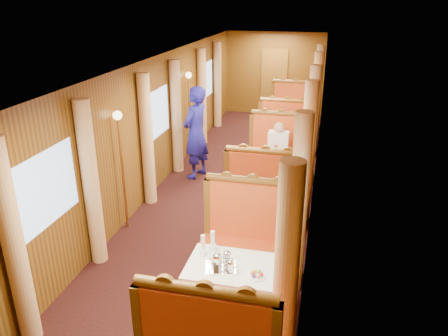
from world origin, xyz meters
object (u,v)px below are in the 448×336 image
(banquette_near_aft, at_px, (249,244))
(rose_vase_far, at_px, (290,104))
(banquette_mid_aft, at_px, (279,156))
(rose_vase_mid, at_px, (276,149))
(tea_tray, at_px, (220,267))
(fruit_plate, at_px, (257,275))
(table_near, at_px, (233,293))
(banquette_far_aft, at_px, (293,114))
(banquette_mid_fwd, at_px, (265,197))
(teapot_right, at_px, (231,267))
(banquette_far_fwd, at_px, (286,135))
(teapot_back, at_px, (227,259))
(table_far, at_px, (290,125))
(passenger, at_px, (278,146))
(table_mid, at_px, (273,177))
(teapot_left, at_px, (217,262))
(steward, at_px, (196,133))

(banquette_near_aft, bearing_deg, rose_vase_far, 90.12)
(banquette_mid_aft, bearing_deg, rose_vase_mid, -88.19)
(tea_tray, height_order, fruit_plate, fruit_plate)
(fruit_plate, bearing_deg, banquette_near_aft, 103.71)
(table_near, height_order, banquette_far_aft, banquette_far_aft)
(banquette_mid_fwd, bearing_deg, teapot_right, -90.18)
(table_near, relative_size, rose_vase_mid, 2.92)
(banquette_far_fwd, distance_m, teapot_back, 5.98)
(tea_tray, distance_m, rose_vase_mid, 3.61)
(teapot_right, height_order, fruit_plate, teapot_right)
(fruit_plate, xyz_separation_m, rose_vase_mid, (-0.25, 3.66, 0.16))
(tea_tray, bearing_deg, table_far, 88.90)
(table_near, distance_m, banquette_mid_fwd, 2.49)
(banquette_far_aft, height_order, teapot_right, banquette_far_aft)
(banquette_far_aft, relative_size, rose_vase_far, 3.72)
(table_near, bearing_deg, teapot_right, -93.67)
(banquette_mid_aft, bearing_deg, table_near, -90.00)
(table_near, height_order, passenger, passenger)
(banquette_far_aft, distance_m, teapot_back, 8.00)
(table_mid, bearing_deg, banquette_mid_aft, 90.00)
(banquette_far_fwd, bearing_deg, rose_vase_mid, -89.27)
(banquette_mid_aft, xyz_separation_m, tea_tray, (-0.14, -4.59, 0.33))
(banquette_mid_fwd, height_order, fruit_plate, banquette_mid_fwd)
(banquette_near_aft, relative_size, teapot_right, 8.98)
(banquette_mid_fwd, xyz_separation_m, banquette_far_aft, (0.00, 5.53, 0.00))
(teapot_back, bearing_deg, rose_vase_mid, 109.43)
(teapot_left, bearing_deg, table_far, 77.38)
(table_near, height_order, tea_tray, tea_tray)
(table_near, xyz_separation_m, rose_vase_far, (-0.01, 7.00, 0.55))
(table_near, relative_size, fruit_plate, 5.23)
(steward, bearing_deg, banquette_far_aft, 174.57)
(teapot_back, distance_m, steward, 4.33)
(banquette_mid_fwd, xyz_separation_m, table_far, (0.00, 4.51, -0.05))
(rose_vase_far, bearing_deg, teapot_left, -91.24)
(banquette_far_fwd, xyz_separation_m, teapot_right, (-0.01, -6.11, 0.39))
(banquette_near_aft, distance_m, fruit_plate, 1.24)
(banquette_near_aft, xyz_separation_m, fruit_plate, (0.28, -1.15, 0.35))
(banquette_near_aft, xyz_separation_m, rose_vase_far, (-0.01, 5.98, 0.50))
(fruit_plate, bearing_deg, banquette_far_aft, 91.98)
(table_near, xyz_separation_m, rose_vase_mid, (0.03, 3.52, 0.55))
(banquette_mid_fwd, relative_size, banquette_mid_aft, 1.00)
(teapot_back, distance_m, fruit_plate, 0.40)
(teapot_left, distance_m, rose_vase_mid, 3.61)
(table_far, bearing_deg, table_mid, -90.00)
(banquette_mid_fwd, relative_size, rose_vase_mid, 3.72)
(banquette_near_aft, xyz_separation_m, teapot_right, (-0.01, -1.14, 0.39))
(banquette_near_aft, height_order, steward, steward)
(table_far, distance_m, steward, 3.43)
(banquette_far_aft, height_order, rose_vase_far, banquette_far_aft)
(fruit_plate, bearing_deg, rose_vase_mid, 93.91)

